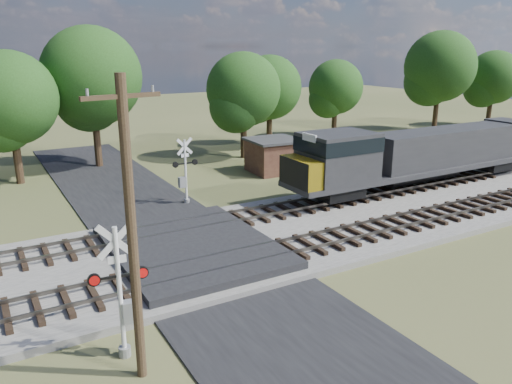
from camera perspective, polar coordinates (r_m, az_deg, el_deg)
ground at (r=23.40m, az=-6.91°, el=-7.55°), size 160.00×160.00×0.00m
ballast_bed at (r=28.78m, az=11.31°, el=-2.81°), size 140.00×10.00×0.30m
road at (r=23.39m, az=-6.91°, el=-7.46°), size 7.00×60.00×0.08m
crossing_panel at (r=23.71m, az=-7.41°, el=-6.42°), size 7.00×9.00×0.62m
track_near at (r=22.93m, az=2.30°, el=-6.84°), size 140.00×2.60×0.33m
track_far at (r=27.00m, az=-3.35°, el=-3.21°), size 140.00×2.60×0.33m
crossing_signal_near at (r=16.18m, az=-14.87°, el=-12.11°), size 1.80×0.43×4.48m
crossing_signal_far at (r=30.89m, az=-8.17°, el=1.72°), size 1.67×0.37×4.15m
utility_pole at (r=14.02m, az=-14.04°, el=-4.04°), size 2.14×0.48×8.79m
equipment_shed at (r=38.76m, az=2.04°, el=4.22°), size 4.04×4.04×2.60m
treeline at (r=41.54m, az=-15.44°, el=11.99°), size 85.98×10.84×11.48m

